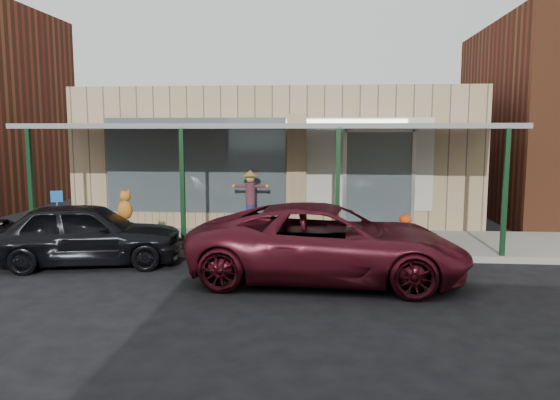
# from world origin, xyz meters

# --- Properties ---
(ground) EXTENTS (120.00, 120.00, 0.00)m
(ground) POSITION_xyz_m (0.00, 0.00, 0.00)
(ground) COLOR black
(ground) RESTS_ON ground
(sidewalk) EXTENTS (40.00, 3.20, 0.15)m
(sidewalk) POSITION_xyz_m (0.00, 3.60, 0.07)
(sidewalk) COLOR gray
(sidewalk) RESTS_ON ground
(storefront) EXTENTS (12.00, 6.25, 4.20)m
(storefront) POSITION_xyz_m (-0.00, 8.16, 2.09)
(storefront) COLOR tan
(storefront) RESTS_ON ground
(awning) EXTENTS (12.00, 3.00, 3.04)m
(awning) POSITION_xyz_m (0.00, 3.56, 3.01)
(awning) COLOR gray
(awning) RESTS_ON ground
(block_buildings_near) EXTENTS (61.00, 8.00, 8.00)m
(block_buildings_near) POSITION_xyz_m (2.01, 9.20, 3.77)
(block_buildings_near) COLOR brown
(block_buildings_near) RESTS_ON ground
(barrel_scarecrow) EXTENTS (1.02, 0.83, 1.72)m
(barrel_scarecrow) POSITION_xyz_m (-0.54, 4.51, 0.73)
(barrel_scarecrow) COLOR #533421
(barrel_scarecrow) RESTS_ON sidewalk
(barrel_pumpkin) EXTENTS (0.79, 0.79, 0.71)m
(barrel_pumpkin) POSITION_xyz_m (3.58, 3.80, 0.40)
(barrel_pumpkin) COLOR #533421
(barrel_pumpkin) RESTS_ON sidewalk
(handicap_sign) EXTENTS (0.26, 0.12, 1.34)m
(handicap_sign) POSITION_xyz_m (-5.00, 2.40, 1.01)
(handicap_sign) COLOR gray
(handicap_sign) RESTS_ON sidewalk
(parked_sedan) EXTENTS (4.39, 2.48, 1.58)m
(parked_sedan) POSITION_xyz_m (-3.68, 1.10, 0.71)
(parked_sedan) COLOR black
(parked_sedan) RESTS_ON ground
(car_maroon) EXTENTS (5.55, 2.79, 1.51)m
(car_maroon) POSITION_xyz_m (1.60, 0.33, 0.75)
(car_maroon) COLOR #440D17
(car_maroon) RESTS_ON ground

